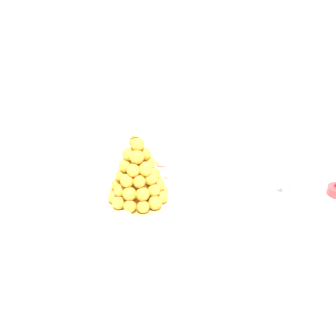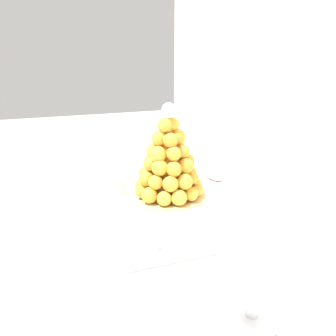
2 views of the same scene
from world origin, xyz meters
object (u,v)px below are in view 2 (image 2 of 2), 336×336
object	(u,v)px
dessert_cup_mid_right	(151,235)
creme_brulee_ramekin	(157,172)
dessert_cup_left	(108,170)
dessert_cup_centre	(129,207)
croquembouche	(169,163)
wine_glass	(219,171)
serving_tray	(162,199)
dessert_cup_mid_left	(116,187)
macaron_goblet	(262,233)

from	to	relation	value
dessert_cup_mid_right	creme_brulee_ramekin	distance (m)	0.47
dessert_cup_left	dessert_cup_centre	distance (m)	0.32
dessert_cup_centre	croquembouche	bearing A→B (deg)	119.25
dessert_cup_centre	creme_brulee_ramekin	bearing A→B (deg)	147.70
croquembouche	wine_glass	xyz separation A→B (m)	(0.11, 0.11, 0.00)
serving_tray	dessert_cup_left	bearing A→B (deg)	-154.66
serving_tray	dessert_cup_mid_left	world-z (taller)	dessert_cup_mid_left
dessert_cup_left	creme_brulee_ramekin	xyz separation A→B (m)	(0.05, 0.17, -0.01)
serving_tray	creme_brulee_ramekin	distance (m)	0.20
serving_tray	creme_brulee_ramekin	xyz separation A→B (m)	(-0.19, 0.05, 0.02)
dessert_cup_centre	wine_glass	world-z (taller)	wine_glass
creme_brulee_ramekin	wine_glass	bearing A→B (deg)	15.69
serving_tray	creme_brulee_ramekin	world-z (taller)	creme_brulee_ramekin
dessert_cup_centre	dessert_cup_mid_right	bearing A→B (deg)	3.63
serving_tray	dessert_cup_mid_right	xyz separation A→B (m)	(0.25, -0.11, 0.03)
serving_tray	macaron_goblet	xyz separation A→B (m)	(0.53, -0.01, 0.16)
dessert_cup_centre	macaron_goblet	world-z (taller)	macaron_goblet
wine_glass	dessert_cup_mid_left	bearing A→B (deg)	-126.62
dessert_cup_centre	dessert_cup_mid_right	distance (m)	0.17
dessert_cup_left	creme_brulee_ramekin	world-z (taller)	dessert_cup_left
dessert_cup_mid_left	dessert_cup_centre	xyz separation A→B (m)	(0.16, 0.00, 0.00)
wine_glass	croquembouche	bearing A→B (deg)	-136.07
dessert_cup_mid_right	creme_brulee_ramekin	world-z (taller)	dessert_cup_mid_right
creme_brulee_ramekin	macaron_goblet	bearing A→B (deg)	-4.79
dessert_cup_mid_left	dessert_cup_centre	bearing A→B (deg)	0.38
dessert_cup_mid_right	creme_brulee_ramekin	size ratio (longest dim) A/B	0.69
croquembouche	macaron_goblet	xyz separation A→B (m)	(0.53, -0.04, 0.05)
serving_tray	wine_glass	distance (m)	0.21
serving_tray	dessert_cup_mid_left	distance (m)	0.15
dessert_cup_centre	macaron_goblet	distance (m)	0.48
dessert_cup_left	serving_tray	bearing A→B (deg)	25.34
dessert_cup_mid_left	croquembouche	bearing A→B (deg)	62.23
creme_brulee_ramekin	croquembouche	bearing A→B (deg)	-7.31
dessert_cup_mid_right	macaron_goblet	xyz separation A→B (m)	(0.28, 0.10, 0.13)
dessert_cup_mid_left	wine_glass	xyz separation A→B (m)	(0.19, 0.26, 0.09)
dessert_cup_left	dessert_cup_mid_left	world-z (taller)	dessert_cup_left
croquembouche	creme_brulee_ramekin	xyz separation A→B (m)	(-0.19, 0.02, -0.09)
dessert_cup_centre	dessert_cup_left	bearing A→B (deg)	179.12
croquembouche	macaron_goblet	distance (m)	0.54
dessert_cup_left	creme_brulee_ramekin	size ratio (longest dim) A/B	0.74
serving_tray	dessert_cup_mid_left	bearing A→B (deg)	-123.76
dessert_cup_mid_left	creme_brulee_ramekin	world-z (taller)	dessert_cup_mid_left
macaron_goblet	wine_glass	bearing A→B (deg)	161.00
croquembouche	dessert_cup_mid_left	world-z (taller)	croquembouche
dessert_cup_mid_right	macaron_goblet	size ratio (longest dim) A/B	0.22
dessert_cup_mid_right	dessert_cup_mid_left	bearing A→B (deg)	-177.95
dessert_cup_mid_left	dessert_cup_mid_right	size ratio (longest dim) A/B	0.93
dessert_cup_mid_left	macaron_goblet	size ratio (longest dim) A/B	0.20
dessert_cup_mid_left	creme_brulee_ramekin	size ratio (longest dim) A/B	0.64
serving_tray	wine_glass	xyz separation A→B (m)	(0.11, 0.13, 0.11)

